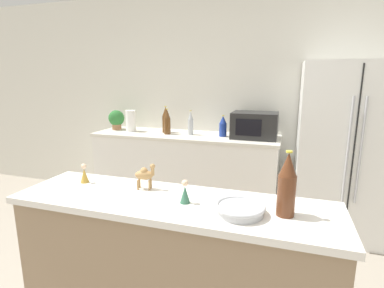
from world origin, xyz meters
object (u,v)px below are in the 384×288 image
(microwave, at_px, (255,125))
(back_bottle_2, at_px, (166,120))
(back_bottle_0, at_px, (223,126))
(camel_figurine, at_px, (145,174))
(paper_towel_roll, at_px, (131,121))
(back_bottle_1, at_px, (191,123))
(fruit_bowl, at_px, (240,209))
(wine_bottle, at_px, (287,185))
(back_bottle_3, at_px, (167,122))
(refrigerator, at_px, (346,151))
(wise_man_figurine_crimson, at_px, (84,174))
(potted_plant, at_px, (116,119))
(wise_man_figurine_blue, at_px, (185,193))

(microwave, distance_m, back_bottle_2, 1.05)
(back_bottle_0, height_order, back_bottle_2, back_bottle_2)
(camel_figurine, bearing_deg, paper_towel_roll, 121.24)
(back_bottle_0, height_order, back_bottle_1, back_bottle_1)
(paper_towel_roll, bearing_deg, fruit_bowl, -49.91)
(paper_towel_roll, height_order, wine_bottle, wine_bottle)
(wine_bottle, xyz_separation_m, fruit_bowl, (-0.20, -0.05, -0.12))
(back_bottle_3, relative_size, fruit_bowl, 1.27)
(refrigerator, height_order, camel_figurine, refrigerator)
(camel_figurine, bearing_deg, back_bottle_0, 88.38)
(back_bottle_3, bearing_deg, back_bottle_2, 121.28)
(refrigerator, height_order, wise_man_figurine_crimson, refrigerator)
(potted_plant, relative_size, paper_towel_roll, 0.95)
(back_bottle_0, distance_m, fruit_bowl, 2.03)
(paper_towel_roll, bearing_deg, back_bottle_1, 0.38)
(back_bottle_2, bearing_deg, back_bottle_3, -58.72)
(microwave, bearing_deg, refrigerator, -5.25)
(refrigerator, xyz_separation_m, camel_figurine, (-1.30, -1.75, 0.18))
(potted_plant, xyz_separation_m, back_bottle_2, (0.68, -0.01, 0.02))
(back_bottle_1, distance_m, back_bottle_3, 0.27)
(microwave, xyz_separation_m, wise_man_figurine_blue, (-0.12, -1.94, -0.06))
(refrigerator, distance_m, microwave, 0.93)
(camel_figurine, bearing_deg, refrigerator, 53.42)
(potted_plant, bearing_deg, back_bottle_3, -7.91)
(refrigerator, bearing_deg, microwave, 174.75)
(potted_plant, distance_m, wise_man_figurine_crimson, 2.09)
(potted_plant, bearing_deg, back_bottle_2, -0.45)
(microwave, relative_size, back_bottle_2, 1.52)
(refrigerator, xyz_separation_m, wine_bottle, (-0.55, -1.85, 0.23))
(back_bottle_3, relative_size, wise_man_figurine_crimson, 2.55)
(back_bottle_3, bearing_deg, paper_towel_roll, 175.21)
(potted_plant, relative_size, back_bottle_2, 0.77)
(microwave, distance_m, fruit_bowl, 1.99)
(paper_towel_roll, height_order, back_bottle_0, paper_towel_roll)
(potted_plant, relative_size, fruit_bowl, 1.05)
(wise_man_figurine_crimson, bearing_deg, potted_plant, 116.61)
(back_bottle_0, xyz_separation_m, back_bottle_2, (-0.70, 0.04, 0.04))
(refrigerator, bearing_deg, back_bottle_0, 176.95)
(paper_towel_roll, xyz_separation_m, back_bottle_0, (1.14, 0.01, -0.02))
(back_bottle_2, bearing_deg, potted_plant, 179.55)
(camel_figurine, relative_size, wise_man_figurine_blue, 1.23)
(wise_man_figurine_crimson, bearing_deg, back_bottle_2, 97.95)
(back_bottle_0, xyz_separation_m, back_bottle_1, (-0.38, -0.01, 0.02))
(microwave, distance_m, camel_figurine, 1.87)
(wine_bottle, bearing_deg, refrigerator, 73.52)
(refrigerator, xyz_separation_m, paper_towel_roll, (-2.39, 0.05, 0.19))
(back_bottle_0, xyz_separation_m, back_bottle_3, (-0.65, -0.06, 0.03))
(potted_plant, distance_m, wise_man_figurine_blue, 2.54)
(paper_towel_roll, bearing_deg, wise_man_figurine_crimson, -68.91)
(back_bottle_2, height_order, back_bottle_3, back_bottle_2)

